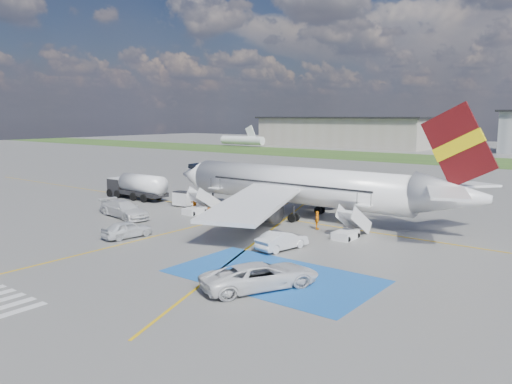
% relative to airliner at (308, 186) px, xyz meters
% --- Properties ---
extents(ground, '(400.00, 400.00, 0.00)m').
position_rel_airliner_xyz_m(ground, '(-1.51, -14.00, -3.39)').
color(ground, '#60605E').
rests_on(ground, ground).
extents(grass_strip, '(400.00, 30.00, 0.01)m').
position_rel_airliner_xyz_m(grass_strip, '(-1.51, 81.00, -3.39)').
color(grass_strip, '#2D4C1E').
rests_on(grass_strip, ground).
extents(taxiway_line_main, '(120.00, 0.20, 0.01)m').
position_rel_airliner_xyz_m(taxiway_line_main, '(-1.51, -2.00, -3.39)').
color(taxiway_line_main, gold).
rests_on(taxiway_line_main, ground).
extents(taxiway_line_cross, '(0.20, 60.00, 0.01)m').
position_rel_airliner_xyz_m(taxiway_line_cross, '(-6.51, -24.00, -3.39)').
color(taxiway_line_cross, gold).
rests_on(taxiway_line_cross, ground).
extents(taxiway_line_diag, '(20.71, 56.45, 0.01)m').
position_rel_airliner_xyz_m(taxiway_line_diag, '(-1.51, -2.00, -3.39)').
color(taxiway_line_diag, gold).
rests_on(taxiway_line_diag, ground).
extents(staging_box, '(14.00, 8.00, 0.01)m').
position_rel_airliner_xyz_m(staging_box, '(8.49, -18.00, -3.39)').
color(staging_box, '#1C57A8').
rests_on(staging_box, ground).
extents(terminal_west, '(60.00, 22.00, 10.00)m').
position_rel_airliner_xyz_m(terminal_west, '(-56.51, 116.00, 1.61)').
color(terminal_west, '#9C9587').
rests_on(terminal_west, ground).
extents(airliner, '(36.81, 32.95, 11.92)m').
position_rel_airliner_xyz_m(airliner, '(0.00, 0.00, 0.00)').
color(airliner, silver).
rests_on(airliner, ground).
extents(airstairs_fwd, '(1.90, 5.20, 3.60)m').
position_rel_airliner_xyz_m(airstairs_fwd, '(-11.01, -5.30, -2.77)').
color(airstairs_fwd, silver).
rests_on(airstairs_fwd, ground).
extents(airstairs_aft, '(1.90, 5.20, 3.60)m').
position_rel_airliner_xyz_m(airstairs_aft, '(7.49, -5.30, -2.77)').
color(airstairs_aft, silver).
rests_on(airstairs_aft, ground).
extents(fuel_tanker, '(9.67, 2.84, 3.28)m').
position_rel_airliner_xyz_m(fuel_tanker, '(-24.02, -3.03, -2.01)').
color(fuel_tanker, black).
rests_on(fuel_tanker, ground).
extents(gpu_cart, '(2.32, 1.65, 1.81)m').
position_rel_airliner_xyz_m(gpu_cart, '(-15.39, -3.26, -2.58)').
color(gpu_cart, silver).
rests_on(gpu_cart, ground).
extents(car_silver_a, '(2.41, 4.69, 1.53)m').
position_rel_airliner_xyz_m(car_silver_a, '(-8.05, -17.17, -2.63)').
color(car_silver_a, silver).
rests_on(car_silver_a, ground).
extents(car_silver_b, '(2.46, 4.89, 1.54)m').
position_rel_airliner_xyz_m(car_silver_b, '(5.08, -12.03, -2.62)').
color(car_silver_b, '#B5B8BD').
rests_on(car_silver_b, ground).
extents(van_white_a, '(4.98, 6.37, 2.17)m').
position_rel_airliner_xyz_m(van_white_a, '(9.27, -20.40, -2.31)').
color(van_white_a, silver).
rests_on(van_white_a, ground).
extents(van_white_b, '(6.20, 3.36, 2.30)m').
position_rel_airliner_xyz_m(van_white_b, '(-15.77, -11.54, -2.24)').
color(van_white_b, silver).
rests_on(van_white_b, ground).
extents(crew_fwd, '(0.67, 0.61, 1.55)m').
position_rel_airliner_xyz_m(crew_fwd, '(-6.60, -8.14, -2.62)').
color(crew_fwd, orange).
rests_on(crew_fwd, ground).
extents(crew_nose, '(0.87, 1.04, 1.90)m').
position_rel_airliner_xyz_m(crew_nose, '(-12.66, -4.21, -2.44)').
color(crew_nose, orange).
rests_on(crew_nose, ground).
extents(crew_aft, '(0.83, 1.11, 1.76)m').
position_rel_airliner_xyz_m(crew_aft, '(3.59, -4.03, -2.51)').
color(crew_aft, orange).
rests_on(crew_aft, ground).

